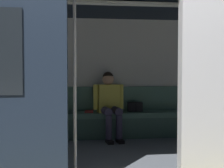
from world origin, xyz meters
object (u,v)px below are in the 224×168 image
object	(u,v)px
bench_seat	(103,118)
person_seated	(109,100)
train_car	(104,46)
handbag	(135,107)
book	(89,111)
grab_pole_door	(75,81)

from	to	relation	value
bench_seat	person_seated	size ratio (longest dim) A/B	2.53
train_car	person_seated	distance (m)	1.39
person_seated	bench_seat	bearing A→B (deg)	-25.46
person_seated	handbag	world-z (taller)	person_seated
handbag	book	distance (m)	0.84
train_car	grab_pole_door	world-z (taller)	train_car
train_car	grab_pole_door	size ratio (longest dim) A/B	2.97
handbag	grab_pole_door	distance (m)	2.37
book	grab_pole_door	bearing A→B (deg)	87.20
bench_seat	person_seated	distance (m)	0.35
handbag	book	xyz separation A→B (m)	(0.84, 0.01, -0.07)
person_seated	book	size ratio (longest dim) A/B	5.39
person_seated	handbag	bearing A→B (deg)	-166.32
handbag	bench_seat	bearing A→B (deg)	6.39
train_car	book	size ratio (longest dim) A/B	29.09
person_seated	grab_pole_door	size ratio (longest dim) A/B	0.55
train_car	book	bearing A→B (deg)	-81.69
person_seated	handbag	size ratio (longest dim) A/B	4.56
book	grab_pole_door	distance (m)	2.14
bench_seat	handbag	size ratio (longest dim) A/B	11.55
person_seated	book	xyz separation A→B (m)	(0.36, -0.11, -0.21)
train_car	person_seated	xyz separation A→B (m)	(-0.18, -1.07, -0.86)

